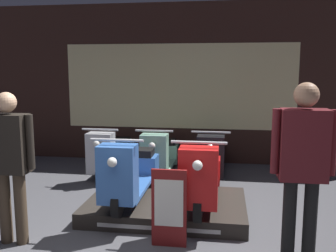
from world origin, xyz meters
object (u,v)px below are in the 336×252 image
Objects in this scene: person_left_browsing at (10,157)px; price_sign_board at (169,208)px; scooter_backrow_0 at (111,154)px; scooter_display_right at (202,176)px; scooter_backrow_1 at (160,156)px; person_right_browsing at (303,159)px; scooter_display_left at (130,173)px; scooter_backrow_2 at (212,158)px.

person_left_browsing is 1.95× the size of price_sign_board.
person_left_browsing is at bearing -94.82° from scooter_backrow_0.
scooter_display_right is 1.00× the size of scooter_backrow_1.
person_right_browsing is at bearing -45.68° from scooter_backrow_0.
scooter_display_left is 2.09m from scooter_backrow_2.
price_sign_board is at bearing -78.34° from scooter_backrow_1.
scooter_display_right is at bearing 70.60° from price_sign_board.
scooter_backrow_0 is at bearing 118.73° from price_sign_board.
scooter_backrow_2 is at bearing 0.00° from scooter_backrow_0.
scooter_display_right is 2.03× the size of price_sign_board.
scooter_backrow_0 is at bearing 134.32° from person_right_browsing.
scooter_backrow_1 is 1.04× the size of person_left_browsing.
scooter_display_left reaches higher than scooter_backrow_1.
scooter_display_left is 1.00× the size of scooter_backrow_1.
price_sign_board is (-0.29, -0.84, -0.12)m from scooter_display_right.
scooter_backrow_0 is 1.00× the size of scooter_backrow_1.
scooter_backrow_2 is (1.82, 0.00, 0.00)m from scooter_backrow_0.
person_left_browsing is at bearing -153.27° from scooter_display_right.
person_right_browsing reaches higher than scooter_backrow_1.
scooter_display_left is 2.03× the size of price_sign_board.
person_right_browsing is at bearing -71.53° from scooter_backrow_2.
person_left_browsing is at bearing -126.01° from scooter_backrow_2.
scooter_backrow_0 is 2.03× the size of price_sign_board.
scooter_display_left is 1.00× the size of scooter_display_right.
scooter_display_right is 0.89m from price_sign_board.
price_sign_board is (1.70, 0.17, -0.54)m from person_left_browsing.
scooter_backrow_1 is 2.03× the size of price_sign_board.
scooter_display_left is 1.00× the size of scooter_backrow_2.
price_sign_board is at bearing 5.67° from person_left_browsing.
scooter_display_right is (0.93, 0.00, 0.00)m from scooter_display_left.
scooter_backrow_2 is (0.07, 1.83, -0.19)m from scooter_display_right.
scooter_backrow_1 is 2.72m from price_sign_board.
person_right_browsing is at bearing -7.36° from price_sign_board.
scooter_backrow_2 is 0.97× the size of person_right_browsing.
scooter_display_left is at bearing -118.52° from scooter_backrow_2.
price_sign_board is at bearing 172.64° from person_right_browsing.
person_right_browsing is 1.46m from price_sign_board.
price_sign_board is (-0.36, -2.67, 0.07)m from scooter_backrow_2.
price_sign_board is (1.46, -2.67, 0.07)m from scooter_backrow_0.
person_right_browsing is at bearing -56.76° from scooter_backrow_1.
scooter_display_left is at bearing -65.69° from scooter_backrow_0.
scooter_backrow_2 is 2.03× the size of price_sign_board.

